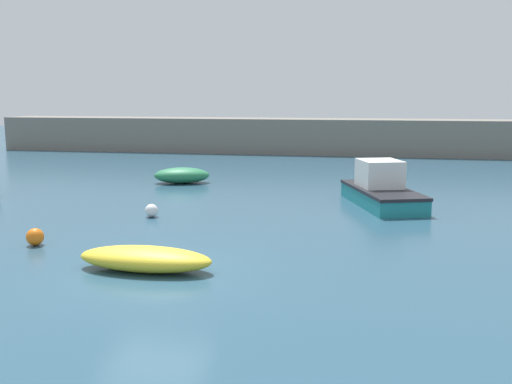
{
  "coord_description": "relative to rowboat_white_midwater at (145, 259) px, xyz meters",
  "views": [
    {
      "loc": [
        4.97,
        -12.71,
        4.29
      ],
      "look_at": [
        0.96,
        8.37,
        0.62
      ],
      "focal_mm": 40.0,
      "sensor_mm": 36.0,
      "label": 1
    }
  ],
  "objects": [
    {
      "name": "rowboat_blue_near",
      "position": [
        -3.54,
        13.72,
        0.09
      ],
      "size": [
        2.99,
        2.14,
        0.77
      ],
      "rotation": [
        0.0,
        0.0,
        3.42
      ],
      "color": "#287A4C",
      "rests_on": "ground_plane"
    },
    {
      "name": "mooring_buoy_white",
      "position": [
        -2.14,
        5.98,
        -0.07
      ],
      "size": [
        0.47,
        0.47,
        0.47
      ],
      "primitive_type": "sphere",
      "color": "white",
      "rests_on": "ground_plane"
    },
    {
      "name": "mooring_buoy_orange",
      "position": [
        -4.02,
        1.68,
        -0.05
      ],
      "size": [
        0.5,
        0.5,
        0.5
      ],
      "primitive_type": "sphere",
      "color": "orange",
      "rests_on": "ground_plane"
    },
    {
      "name": "cabin_cruiser_white",
      "position": [
        5.93,
        9.83,
        0.31
      ],
      "size": [
        3.4,
        5.24,
        1.75
      ],
      "rotation": [
        0.0,
        0.0,
        5.04
      ],
      "color": "teal",
      "rests_on": "ground_plane"
    },
    {
      "name": "rowboat_white_midwater",
      "position": [
        0.0,
        0.0,
        0.0
      ],
      "size": [
        3.43,
        1.28,
        0.6
      ],
      "rotation": [
        0.0,
        0.0,
        3.13
      ],
      "color": "yellow",
      "rests_on": "ground_plane"
    },
    {
      "name": "harbor_breakwater",
      "position": [
        0.25,
        29.47,
        0.98
      ],
      "size": [
        45.9,
        3.37,
        2.55
      ],
      "primitive_type": "cube",
      "color": "slate",
      "rests_on": "ground_plane"
    },
    {
      "name": "ground_plane",
      "position": [
        0.25,
        -0.1,
        -0.4
      ],
      "size": [
        120.0,
        120.0,
        0.2
      ],
      "primitive_type": "cube",
      "color": "#284C60"
    }
  ]
}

